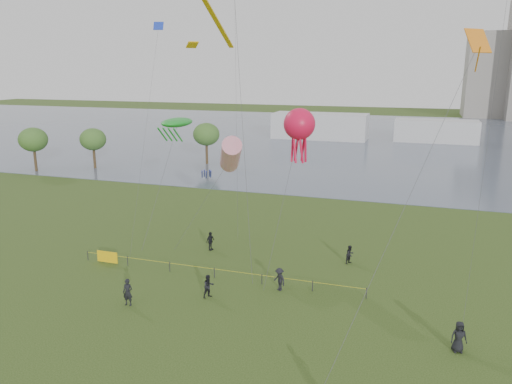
% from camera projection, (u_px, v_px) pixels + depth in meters
% --- Properties ---
extents(ground_plane, '(400.00, 400.00, 0.00)m').
position_uv_depth(ground_plane, '(199.00, 375.00, 27.38)').
color(ground_plane, '#263B13').
extents(lake, '(400.00, 120.00, 0.08)m').
position_uv_depth(lake, '(373.00, 138.00, 119.55)').
color(lake, '#4F596C').
rests_on(lake, ground_plane).
extents(building_low, '(16.00, 18.00, 28.00)m').
position_uv_depth(building_low, '(491.00, 75.00, 169.15)').
color(building_low, gray).
rests_on(building_low, ground_plane).
extents(pavilion_left, '(22.00, 8.00, 6.00)m').
position_uv_depth(pavilion_left, '(320.00, 126.00, 117.86)').
color(pavilion_left, silver).
rests_on(pavilion_left, ground_plane).
extents(pavilion_right, '(18.00, 7.00, 5.00)m').
position_uv_depth(pavilion_right, '(436.00, 131.00, 112.87)').
color(pavilion_right, silver).
rests_on(pavilion_right, ground_plane).
extents(trees, '(28.53, 18.98, 7.19)m').
position_uv_depth(trees, '(115.00, 138.00, 82.93)').
color(trees, '#3C2D1B').
rests_on(trees, ground_plane).
extents(fence, '(24.07, 0.07, 1.05)m').
position_uv_depth(fence, '(147.00, 262.00, 41.80)').
color(fence, black).
rests_on(fence, ground_plane).
extents(spectator_a, '(1.05, 1.08, 1.75)m').
position_uv_depth(spectator_a, '(209.00, 286.00, 36.44)').
color(spectator_a, black).
rests_on(spectator_a, ground_plane).
extents(spectator_b, '(1.33, 1.21, 1.79)m').
position_uv_depth(spectator_b, '(279.00, 279.00, 37.59)').
color(spectator_b, black).
rests_on(spectator_b, ground_plane).
extents(spectator_c, '(0.70, 1.10, 1.74)m').
position_uv_depth(spectator_c, '(210.00, 241.00, 45.96)').
color(spectator_c, black).
rests_on(spectator_c, ground_plane).
extents(spectator_d, '(1.07, 0.83, 1.92)m').
position_uv_depth(spectator_d, '(459.00, 337.00, 29.43)').
color(spectator_d, black).
rests_on(spectator_d, ground_plane).
extents(spectator_f, '(0.75, 0.53, 1.97)m').
position_uv_depth(spectator_f, '(128.00, 292.00, 35.22)').
color(spectator_f, black).
rests_on(spectator_f, ground_plane).
extents(spectator_g, '(0.95, 1.00, 1.62)m').
position_uv_depth(spectator_g, '(350.00, 255.00, 42.80)').
color(spectator_g, black).
rests_on(spectator_g, ground_plane).
extents(kite_windsock, '(7.06, 5.05, 10.89)m').
position_uv_depth(kite_windsock, '(230.00, 155.00, 43.59)').
color(kite_windsock, '#3F3F42').
extents(kite_creature, '(2.53, 8.33, 11.67)m').
position_uv_depth(kite_creature, '(177.00, 123.00, 48.57)').
color(kite_creature, '#3F3F42').
extents(kite_octopus, '(2.93, 4.63, 13.49)m').
position_uv_depth(kite_octopus, '(299.00, 125.00, 37.40)').
color(kite_octopus, '#3F3F42').
extents(kite_delta, '(7.65, 13.33, 18.50)m').
position_uv_depth(kite_delta, '(471.00, 58.00, 26.95)').
color(kite_delta, '#3F3F42').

